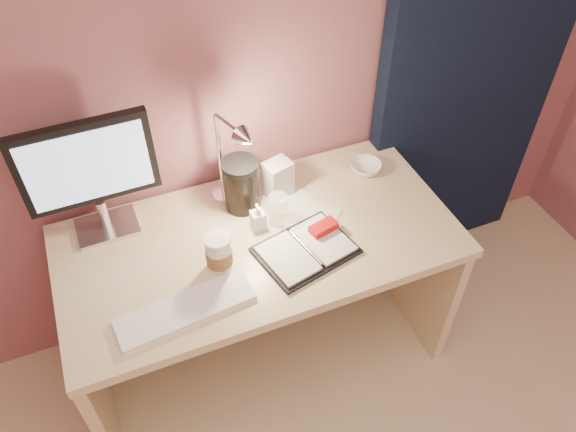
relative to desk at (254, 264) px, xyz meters
name	(u,v)px	position (x,y,z in m)	size (l,w,h in m)	color
room	(460,41)	(0.95, 0.24, 0.63)	(3.50, 3.50, 3.50)	#C6B28E
desk	(254,264)	(0.00, 0.00, 0.00)	(1.40, 0.70, 0.73)	beige
monitor	(89,170)	(-0.48, 0.17, 0.50)	(0.43, 0.16, 0.46)	silver
keyboard	(185,309)	(-0.32, -0.28, 0.23)	(0.44, 0.13, 0.02)	white
planner	(307,248)	(0.13, -0.19, 0.24)	(0.36, 0.30, 0.05)	black
paper_a	(313,218)	(0.22, -0.06, 0.23)	(0.17, 0.17, 0.00)	silver
paper_c	(288,198)	(0.17, 0.08, 0.23)	(0.15, 0.15, 0.00)	silver
coffee_cup	(219,254)	(-0.17, -0.15, 0.29)	(0.09, 0.09, 0.14)	white
clear_cup	(278,209)	(0.09, -0.02, 0.29)	(0.07, 0.07, 0.12)	white
bowl	(366,167)	(0.52, 0.10, 0.25)	(0.12, 0.12, 0.04)	white
lotion_bottle	(258,216)	(0.02, -0.02, 0.28)	(0.05, 0.05, 0.11)	white
dark_jar	(241,187)	(0.00, 0.10, 0.32)	(0.13, 0.13, 0.18)	black
product_box	(278,179)	(0.15, 0.11, 0.30)	(0.10, 0.08, 0.15)	silver
desk_lamp	(217,162)	(-0.08, 0.09, 0.47)	(0.14, 0.24, 0.39)	silver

